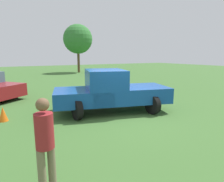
# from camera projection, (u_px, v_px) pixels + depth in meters

# --- Properties ---
(ground_plane) EXTENTS (80.00, 80.00, 0.00)m
(ground_plane) POSITION_uv_depth(u_px,v_px,m) (122.00, 117.00, 7.54)
(ground_plane) COLOR #3D662D
(pickup_truck) EXTENTS (3.16, 5.16, 1.82)m
(pickup_truck) POSITION_uv_depth(u_px,v_px,m) (109.00, 90.00, 8.18)
(pickup_truck) COLOR black
(pickup_truck) RESTS_ON ground_plane
(person_bystander) EXTENTS (0.41, 0.41, 1.72)m
(person_bystander) POSITION_uv_depth(u_px,v_px,m) (45.00, 140.00, 3.30)
(person_bystander) COLOR #7A6B51
(person_bystander) RESTS_ON ground_plane
(tree_back_left) EXTENTS (3.98, 3.98, 6.57)m
(tree_back_left) POSITION_uv_depth(u_px,v_px,m) (78.00, 39.00, 26.23)
(tree_back_left) COLOR brown
(tree_back_left) RESTS_ON ground_plane
(traffic_cone) EXTENTS (0.32, 0.32, 0.55)m
(traffic_cone) POSITION_uv_depth(u_px,v_px,m) (3.00, 114.00, 7.06)
(traffic_cone) COLOR orange
(traffic_cone) RESTS_ON ground_plane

